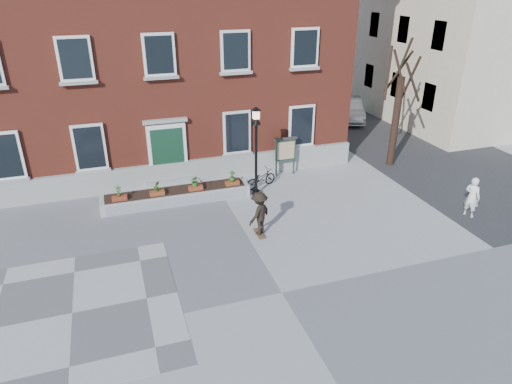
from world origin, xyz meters
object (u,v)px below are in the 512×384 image
object	(u,v)px
parked_car	(349,109)
lamp_post	(256,139)
notice_board	(285,150)
bicycle	(261,178)
skateboarder	(259,213)
bystander	(472,197)

from	to	relation	value
parked_car	lamp_post	xyz separation A→B (m)	(-9.40, -8.99, 1.82)
parked_car	notice_board	size ratio (longest dim) A/B	2.34
lamp_post	notice_board	bearing A→B (deg)	39.68
bicycle	skateboarder	bearing A→B (deg)	140.55
bystander	notice_board	world-z (taller)	notice_board
bicycle	skateboarder	world-z (taller)	skateboarder
bicycle	notice_board	size ratio (longest dim) A/B	0.85
parked_car	skateboarder	bearing A→B (deg)	-110.42
bystander	skateboarder	bearing A→B (deg)	60.49
bicycle	notice_board	xyz separation A→B (m)	(1.55, 0.97, 0.84)
parked_car	bicycle	bearing A→B (deg)	-117.43
parked_car	skateboarder	xyz separation A→B (m)	(-10.37, -12.29, 0.18)
parked_car	lamp_post	bearing A→B (deg)	-116.55
bicycle	parked_car	world-z (taller)	parked_car
parked_car	bystander	world-z (taller)	bystander
bicycle	parked_car	bearing A→B (deg)	-67.01
bystander	parked_car	bearing A→B (deg)	-29.54
parked_car	lamp_post	distance (m)	13.14
notice_board	skateboarder	size ratio (longest dim) A/B	1.08
bicycle	notice_board	world-z (taller)	notice_board
bicycle	lamp_post	bearing A→B (deg)	126.83
lamp_post	skateboarder	distance (m)	3.81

